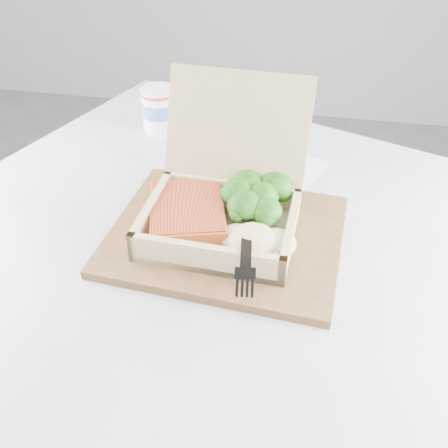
% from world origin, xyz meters
% --- Properties ---
extents(cafe_table, '(1.01, 1.01, 0.72)m').
position_xyz_m(cafe_table, '(0.44, 0.12, 0.54)').
color(cafe_table, black).
rests_on(cafe_table, floor).
extents(serving_tray, '(0.33, 0.27, 0.01)m').
position_xyz_m(serving_tray, '(0.49, 0.11, 0.73)').
color(serving_tray, brown).
rests_on(serving_tray, cafe_table).
extents(takeout_container, '(0.21, 0.23, 0.18)m').
position_xyz_m(takeout_container, '(0.48, 0.13, 0.78)').
color(takeout_container, '#9F845F').
rests_on(takeout_container, serving_tray).
extents(salmon_fillet, '(0.13, 0.15, 0.03)m').
position_xyz_m(salmon_fillet, '(0.43, 0.11, 0.76)').
color(salmon_fillet, '#CE5B28').
rests_on(salmon_fillet, takeout_container).
extents(broccoli_pile, '(0.12, 0.12, 0.04)m').
position_xyz_m(broccoli_pile, '(0.53, 0.14, 0.77)').
color(broccoli_pile, '#307C1B').
rests_on(broccoli_pile, takeout_container).
extents(mashed_potatoes, '(0.11, 0.09, 0.04)m').
position_xyz_m(mashed_potatoes, '(0.53, 0.06, 0.77)').
color(mashed_potatoes, beige).
rests_on(mashed_potatoes, takeout_container).
extents(plastic_fork, '(0.04, 0.17, 0.02)m').
position_xyz_m(plastic_fork, '(0.52, 0.07, 0.78)').
color(plastic_fork, black).
rests_on(plastic_fork, mashed_potatoes).
extents(paper_cup, '(0.07, 0.07, 0.08)m').
position_xyz_m(paper_cup, '(0.31, 0.40, 0.77)').
color(paper_cup, white).
rests_on(paper_cup, cafe_table).
extents(receipt, '(0.14, 0.18, 0.00)m').
position_xyz_m(receipt, '(0.56, 0.28, 0.72)').
color(receipt, silver).
rests_on(receipt, cafe_table).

